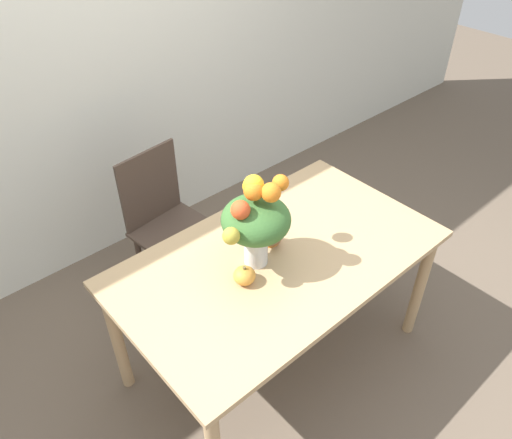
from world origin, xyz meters
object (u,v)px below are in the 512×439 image
flower_vase (256,220)px  turkey_figurine (271,236)px  pumpkin (244,275)px  dining_chair_near_window (169,225)px

flower_vase → turkey_figurine: bearing=20.1°
pumpkin → dining_chair_near_window: bearing=81.2°
flower_vase → dining_chair_near_window: bearing=89.4°
turkey_figurine → dining_chair_near_window: 0.80m
dining_chair_near_window → flower_vase: bearing=-97.4°
pumpkin → flower_vase: bearing=27.4°
pumpkin → turkey_figurine: bearing=23.6°
pumpkin → turkey_figurine: pumpkin is taller
pumpkin → dining_chair_near_window: dining_chair_near_window is taller
flower_vase → pumpkin: 0.25m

